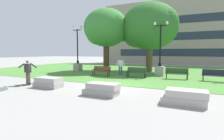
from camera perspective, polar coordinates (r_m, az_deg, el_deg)
ground_plane at (r=11.90m, az=-0.09°, el=-5.00°), size 140.00×140.00×0.00m
grass_lawn at (r=21.30m, az=11.35°, el=-0.32°), size 40.00×20.00×0.02m
concrete_block_center at (r=11.85m, az=-20.07°, el=-3.90°), size 1.80×0.90×0.64m
concrete_block_left at (r=9.17m, az=-3.29°, el=-6.31°), size 1.86×0.90×0.64m
concrete_block_right at (r=8.19m, az=22.67°, el=-8.23°), size 1.84×0.90×0.64m
person_skateboarder at (r=13.25m, az=-25.79°, el=-0.22°), size 1.06×0.66×1.71m
skateboard at (r=13.10m, az=-26.90°, el=-4.26°), size 0.54×1.03×0.14m
park_bench_near_left at (r=15.45m, az=30.63°, el=-1.31°), size 1.83×0.66×0.90m
park_bench_near_right at (r=15.41m, az=20.39°, el=-0.88°), size 1.85×0.76×0.90m
park_bench_far_left at (r=16.46m, az=-3.49°, el=-0.13°), size 1.82×0.60×0.90m
park_bench_far_right at (r=15.46m, az=8.02°, el=-0.56°), size 1.82×0.60×0.90m
lamp_post_right at (r=21.46m, az=-11.11°, el=2.64°), size 1.32×0.80×5.35m
lamp_post_left at (r=17.04m, az=15.34°, el=1.65°), size 1.32×0.80×5.17m
tree_far_left at (r=21.28m, az=-2.06°, el=13.39°), size 5.54×5.28×7.36m
tree_near_right at (r=20.86m, az=12.06°, el=13.52°), size 6.59×6.27×7.81m
person_bystander_near_lawn at (r=17.04m, az=2.78°, el=1.58°), size 0.69×0.63×1.71m
building_facade_distant at (r=35.47m, az=19.70°, el=11.63°), size 28.36×1.03×12.13m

